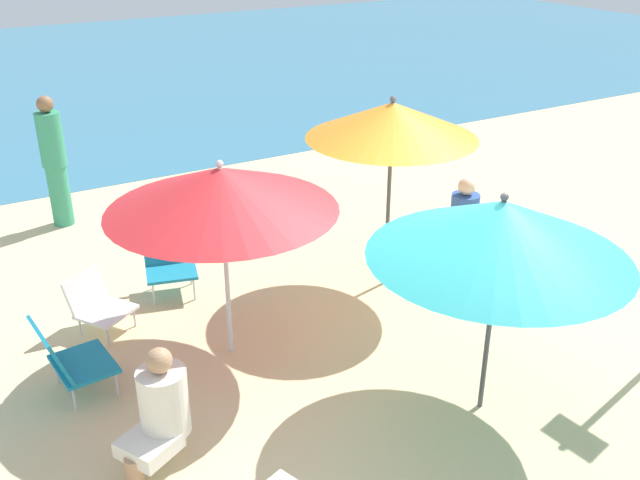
% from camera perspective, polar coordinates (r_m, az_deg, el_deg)
% --- Properties ---
extents(ground_plane, '(40.00, 40.00, 0.00)m').
position_cam_1_polar(ground_plane, '(6.26, 9.02, -10.46)').
color(ground_plane, beige).
extents(sea_water, '(40.00, 16.00, 0.01)m').
position_cam_1_polar(sea_water, '(18.39, -19.21, 12.52)').
color(sea_water, teal).
rests_on(sea_water, ground_plane).
extents(umbrella_teal, '(1.91, 1.91, 1.82)m').
position_cam_1_polar(umbrella_teal, '(5.19, 14.24, 0.82)').
color(umbrella_teal, '#4C4C51').
rests_on(umbrella_teal, ground_plane).
extents(umbrella_red, '(1.91, 1.91, 1.80)m').
position_cam_1_polar(umbrella_red, '(5.79, -7.90, 4.05)').
color(umbrella_red, silver).
rests_on(umbrella_red, ground_plane).
extents(umbrella_orange, '(1.67, 1.67, 2.00)m').
position_cam_1_polar(umbrella_orange, '(6.92, 5.78, 9.49)').
color(umbrella_orange, '#4C4C51').
rests_on(umbrella_orange, ground_plane).
extents(beach_chair_a, '(0.65, 0.66, 0.54)m').
position_cam_1_polar(beach_chair_a, '(6.95, -17.38, -4.83)').
color(beach_chair_a, white).
rests_on(beach_chair_a, ground_plane).
extents(beach_chair_b, '(0.58, 0.60, 0.69)m').
position_cam_1_polar(beach_chair_b, '(6.08, -19.50, -8.88)').
color(beach_chair_b, teal).
rests_on(beach_chair_b, ground_plane).
extents(beach_chair_c, '(0.61, 0.63, 0.67)m').
position_cam_1_polar(beach_chair_c, '(7.42, -11.92, -1.48)').
color(beach_chair_c, teal).
rests_on(beach_chair_c, ground_plane).
extents(person_a, '(0.57, 0.50, 0.91)m').
position_cam_1_polar(person_a, '(5.21, -12.68, -13.03)').
color(person_a, silver).
rests_on(person_a, ground_plane).
extents(person_b, '(0.29, 0.29, 1.62)m').
position_cam_1_polar(person_b, '(9.22, -20.46, 5.91)').
color(person_b, '#389970').
rests_on(person_b, ground_plane).
extents(person_c, '(0.37, 0.55, 0.91)m').
position_cam_1_polar(person_c, '(8.18, 11.17, 1.98)').
color(person_c, '#2D519E').
rests_on(person_c, ground_plane).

